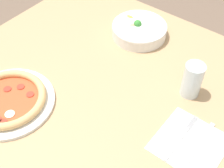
# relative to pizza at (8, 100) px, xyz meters

# --- Properties ---
(dining_table) EXTENTS (1.09, 1.01, 0.74)m
(dining_table) POSITION_rel_pizza_xyz_m (0.18, 0.27, -0.12)
(dining_table) COLOR tan
(dining_table) RESTS_ON ground_plane
(pizza) EXTENTS (0.31, 0.31, 0.04)m
(pizza) POSITION_rel_pizza_xyz_m (0.00, 0.00, 0.00)
(pizza) COLOR white
(pizza) RESTS_ON dining_table
(bowl) EXTENTS (0.22, 0.22, 0.07)m
(bowl) POSITION_rel_pizza_xyz_m (0.13, 0.56, 0.01)
(bowl) COLOR white
(bowl) RESTS_ON dining_table
(napkin) EXTENTS (0.20, 0.20, 0.00)m
(napkin) POSITION_rel_pizza_xyz_m (0.55, 0.23, -0.02)
(napkin) COLOR white
(napkin) RESTS_ON dining_table
(fork) EXTENTS (0.02, 0.19, 0.00)m
(fork) POSITION_rel_pizza_xyz_m (0.52, 0.23, -0.01)
(fork) COLOR silver
(fork) RESTS_ON napkin
(knife) EXTENTS (0.02, 0.22, 0.01)m
(knife) POSITION_rel_pizza_xyz_m (0.57, 0.22, -0.01)
(knife) COLOR silver
(knife) RESTS_ON napkin
(glass) EXTENTS (0.06, 0.06, 0.13)m
(glass) POSITION_rel_pizza_xyz_m (0.45, 0.41, 0.05)
(glass) COLOR silver
(glass) RESTS_ON dining_table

